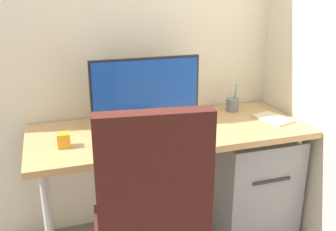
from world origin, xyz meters
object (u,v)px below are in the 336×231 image
object	(u,v)px
filing_cabinet	(247,180)
mouse	(202,130)
monitor	(146,87)
pen_holder	(232,104)
office_chair	(151,226)
keyboard	(139,144)
desk_clamp_accessory	(63,140)
notebook	(273,119)

from	to	relation	value
filing_cabinet	mouse	bearing A→B (deg)	-161.87
monitor	pen_holder	bearing A→B (deg)	7.08
office_chair	keyboard	bearing A→B (deg)	80.80
office_chair	filing_cabinet	distance (m)	1.06
monitor	desk_clamp_accessory	size ratio (longest dim) A/B	8.59
monitor	mouse	world-z (taller)	monitor
keyboard	mouse	bearing A→B (deg)	9.85
mouse	notebook	world-z (taller)	mouse
filing_cabinet	notebook	distance (m)	0.43
filing_cabinet	notebook	world-z (taller)	notebook
filing_cabinet	pen_holder	size ratio (longest dim) A/B	3.71
filing_cabinet	monitor	xyz separation A→B (m)	(-0.62, 0.11, 0.63)
office_chair	pen_holder	world-z (taller)	office_chair
pen_holder	filing_cabinet	bearing A→B (deg)	-79.42
office_chair	mouse	size ratio (longest dim) A/B	11.36
office_chair	filing_cabinet	xyz separation A→B (m)	(0.81, 0.64, -0.26)
monitor	pen_holder	distance (m)	0.61
office_chair	pen_holder	size ratio (longest dim) A/B	6.33
mouse	pen_holder	bearing A→B (deg)	54.00
mouse	desk_clamp_accessory	xyz separation A→B (m)	(-0.72, 0.05, 0.02)
monitor	keyboard	distance (m)	0.38
mouse	notebook	size ratio (longest dim) A/B	0.45
desk_clamp_accessory	mouse	bearing A→B (deg)	-3.89
office_chair	notebook	distance (m)	1.11
monitor	keyboard	xyz separation A→B (m)	(-0.12, -0.30, -0.21)
filing_cabinet	keyboard	size ratio (longest dim) A/B	1.50
filing_cabinet	pen_holder	world-z (taller)	pen_holder
desk_clamp_accessory	keyboard	bearing A→B (deg)	-17.51
office_chair	keyboard	distance (m)	0.48
monitor	notebook	xyz separation A→B (m)	(0.73, -0.16, -0.21)
notebook	desk_clamp_accessory	xyz separation A→B (m)	(-1.20, -0.03, 0.03)
mouse	desk_clamp_accessory	size ratio (longest dim) A/B	1.34
notebook	keyboard	bearing A→B (deg)	173.80
filing_cabinet	keyboard	world-z (taller)	keyboard
mouse	pen_holder	world-z (taller)	pen_holder
monitor	office_chair	bearing A→B (deg)	-104.29
pen_holder	notebook	bearing A→B (deg)	-57.08
monitor	mouse	size ratio (longest dim) A/B	6.42
filing_cabinet	desk_clamp_accessory	bearing A→B (deg)	-176.15
mouse	filing_cabinet	bearing A→B (deg)	29.77
notebook	pen_holder	bearing A→B (deg)	107.48
keyboard	mouse	world-z (taller)	mouse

